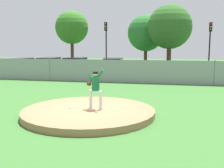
{
  "coord_description": "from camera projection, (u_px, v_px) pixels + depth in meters",
  "views": [
    {
      "loc": [
        3.29,
        -10.59,
        2.93
      ],
      "look_at": [
        0.57,
        1.98,
        1.06
      ],
      "focal_mm": 43.66,
      "sensor_mm": 36.0,
      "label": 1
    }
  ],
  "objects": [
    {
      "name": "traffic_light_far",
      "position": [
        210.0,
        39.0,
        27.1
      ],
      "size": [
        0.28,
        0.46,
        5.1
      ],
      "color": "black",
      "rests_on": "ground_plane"
    },
    {
      "name": "chainlink_fence",
      "position": [
        127.0,
        71.0,
        20.89
      ],
      "size": [
        31.89,
        0.07,
        1.86
      ],
      "color": "gray",
      "rests_on": "ground_plane"
    },
    {
      "name": "baseball",
      "position": [
        70.0,
        108.0,
        11.44
      ],
      "size": [
        0.07,
        0.07,
        0.07
      ],
      "primitive_type": "sphere",
      "color": "white",
      "rests_on": "pitchers_mound"
    },
    {
      "name": "traffic_light_near",
      "position": [
        106.0,
        38.0,
        29.29
      ],
      "size": [
        0.28,
        0.46,
        5.28
      ],
      "color": "black",
      "rests_on": "ground_plane"
    },
    {
      "name": "tree_leaning_west",
      "position": [
        146.0,
        33.0,
        34.2
      ],
      "size": [
        4.6,
        4.6,
        6.67
      ],
      "color": "#4C331E",
      "rests_on": "ground_plane"
    },
    {
      "name": "tree_broad_left",
      "position": [
        72.0,
        28.0,
        33.34
      ],
      "size": [
        4.04,
        4.04,
        7.02
      ],
      "color": "#4C331E",
      "rests_on": "ground_plane"
    },
    {
      "name": "traffic_cone_orange",
      "position": [
        149.0,
        74.0,
        24.49
      ],
      "size": [
        0.4,
        0.4,
        0.55
      ],
      "color": "orange",
      "rests_on": "asphalt_strip"
    },
    {
      "name": "parked_car_teal",
      "position": [
        75.0,
        67.0,
        26.28
      ],
      "size": [
        1.96,
        4.04,
        1.69
      ],
      "color": "#146066",
      "rests_on": "ground_plane"
    },
    {
      "name": "tree_tall_centre",
      "position": [
        170.0,
        27.0,
        31.19
      ],
      "size": [
        5.07,
        5.07,
        7.48
      ],
      "color": "#4C331E",
      "rests_on": "ground_plane"
    },
    {
      "name": "asphalt_strip",
      "position": [
        134.0,
        76.0,
        25.37
      ],
      "size": [
        44.0,
        7.0,
        0.01
      ],
      "primitive_type": "cube",
      "color": "#2B2B2D",
      "rests_on": "ground_plane"
    },
    {
      "name": "parked_car_champagne",
      "position": [
        49.0,
        66.0,
        27.51
      ],
      "size": [
        2.05,
        4.68,
        1.64
      ],
      "color": "tan",
      "rests_on": "ground_plane"
    },
    {
      "name": "parked_car_silver",
      "position": [
        113.0,
        67.0,
        25.88
      ],
      "size": [
        2.04,
        4.41,
        1.66
      ],
      "color": "#B7BABF",
      "rests_on": "ground_plane"
    },
    {
      "name": "pitcher_youth",
      "position": [
        95.0,
        86.0,
        11.21
      ],
      "size": [
        0.79,
        0.32,
        1.68
      ],
      "color": "silver",
      "rests_on": "pitchers_mound"
    },
    {
      "name": "parked_car_slate",
      "position": [
        21.0,
        66.0,
        27.82
      ],
      "size": [
        2.12,
        4.62,
        1.56
      ],
      "color": "slate",
      "rests_on": "ground_plane"
    },
    {
      "name": "ground_plane",
      "position": [
        117.0,
        91.0,
        17.15
      ],
      "size": [
        80.0,
        80.0,
        0.0
      ],
      "primitive_type": "plane",
      "color": "#386B2D"
    },
    {
      "name": "pitchers_mound",
      "position": [
        89.0,
        112.0,
        11.33
      ],
      "size": [
        5.49,
        5.49,
        0.27
      ],
      "primitive_type": "cylinder",
      "color": "#99704C",
      "rests_on": "ground_plane"
    }
  ]
}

